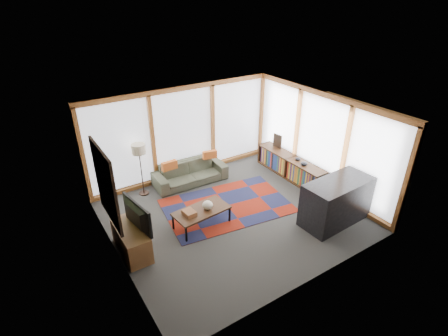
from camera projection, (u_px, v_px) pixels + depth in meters
ground at (233, 215)px, 8.36m from camera, size 5.50×5.50×0.00m
room_envelope at (238, 144)px, 8.30m from camera, size 5.52×5.02×2.62m
rug at (227, 206)px, 8.71m from camera, size 3.27×2.34×0.01m
sofa at (190, 173)px, 9.62m from camera, size 2.05×0.86×0.59m
pillow_left at (169, 166)px, 9.12m from camera, size 0.43×0.15×0.23m
pillow_right at (210, 155)px, 9.71m from camera, size 0.42×0.21×0.22m
floor_lamp at (141, 170)px, 8.89m from camera, size 0.36×0.36×1.43m
coffee_table at (202, 218)px, 7.92m from camera, size 1.31×0.74×0.42m
book_stack at (189, 213)px, 7.64m from camera, size 0.25×0.31×0.10m
vase at (208, 205)px, 7.81m from camera, size 0.29×0.29×0.21m
bookshelf at (290, 167)px, 9.90m from camera, size 0.45×2.45×0.61m
bowl_a at (304, 163)px, 9.32m from camera, size 0.23×0.23×0.09m
bowl_b at (298, 159)px, 9.59m from camera, size 0.17×0.17×0.07m
shelf_picture at (277, 141)px, 10.28m from camera, size 0.07×0.31×0.40m
tv_console at (131, 240)px, 7.10m from camera, size 0.48×1.15×0.58m
television at (133, 217)px, 6.84m from camera, size 0.28×1.03×0.59m
bar_counter at (336, 202)px, 7.94m from camera, size 1.68×0.84×1.05m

